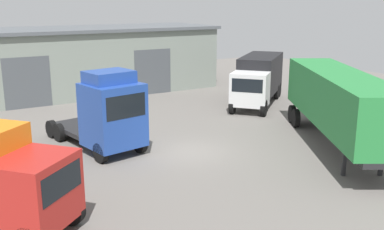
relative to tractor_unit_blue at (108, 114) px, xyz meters
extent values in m
plane|color=slate|center=(3.45, -2.08, -1.93)|extent=(60.00, 60.00, 0.00)
cube|color=gray|center=(3.45, 15.54, 0.58)|extent=(22.03, 7.24, 5.02)
cube|color=#565B60|center=(3.45, 15.54, 3.21)|extent=(22.53, 7.74, 0.25)
cube|color=#4C5156|center=(-1.39, 11.95, -0.13)|extent=(3.20, 0.08, 3.60)
cube|color=#4C5156|center=(8.30, 11.95, -0.13)|extent=(3.20, 0.08, 3.60)
cube|color=#2347A3|center=(0.07, -0.47, 0.08)|extent=(2.88, 2.80, 3.05)
cube|color=#2347A3|center=(0.03, -0.27, 1.88)|extent=(2.36, 2.02, 0.60)
cube|color=black|center=(0.28, -1.62, 0.69)|extent=(2.08, 0.45, 1.10)
cube|color=#232326|center=(-0.49, 2.68, -1.33)|extent=(2.67, 4.29, 0.24)
cylinder|color=#B2B2B7|center=(0.60, 2.27, -1.50)|extent=(0.74, 1.18, 0.56)
cylinder|color=black|center=(1.26, -0.87, -1.45)|extent=(0.47, 1.00, 0.97)
cylinder|color=black|center=(-0.91, -1.26, -1.45)|extent=(0.47, 1.00, 0.97)
cylinder|color=black|center=(0.48, 3.47, -1.45)|extent=(0.47, 1.00, 0.97)
cylinder|color=black|center=(-1.68, 3.08, -1.45)|extent=(0.47, 1.00, 0.97)
cylinder|color=black|center=(0.33, 4.35, -1.45)|extent=(0.47, 1.00, 0.97)
cylinder|color=black|center=(-1.84, 3.97, -1.45)|extent=(0.47, 1.00, 0.97)
cube|color=#28843D|center=(10.06, -5.44, 0.69)|extent=(8.14, 11.34, 2.55)
cube|color=#232326|center=(10.06, -5.44, -0.70)|extent=(7.50, 10.96, 0.24)
cube|color=#232326|center=(8.88, -8.99, -1.38)|extent=(0.22, 0.22, 1.11)
cube|color=#232326|center=(7.50, -8.18, -1.38)|extent=(0.22, 0.22, 1.11)
cylinder|color=black|center=(13.08, -2.52, -1.38)|extent=(0.82, 1.10, 1.10)
cylinder|color=black|center=(11.19, -1.40, -1.38)|extent=(0.82, 1.10, 1.10)
cylinder|color=black|center=(13.60, -1.66, -1.38)|extent=(0.82, 1.10, 1.10)
cylinder|color=black|center=(11.71, -0.54, -1.38)|extent=(0.82, 1.10, 1.10)
cube|color=red|center=(-4.93, -6.82, -0.32)|extent=(3.06, 3.01, 2.20)
cube|color=black|center=(-4.33, -7.52, 0.07)|extent=(1.57, 1.38, 0.88)
cylinder|color=black|center=(-3.84, -6.47, -1.42)|extent=(0.89, 0.96, 1.02)
cube|color=silver|center=(10.92, 2.72, -0.28)|extent=(3.00, 3.06, 2.20)
cube|color=black|center=(10.22, 2.12, 0.11)|extent=(1.36, 1.59, 0.88)
cube|color=black|center=(13.88, 5.23, 0.20)|extent=(6.03, 5.62, 2.65)
cylinder|color=black|center=(11.25, 1.63, -1.38)|extent=(1.03, 0.94, 1.10)
cylinder|color=black|center=(9.90, 3.23, -1.38)|extent=(1.03, 0.94, 1.10)
cylinder|color=black|center=(15.58, 5.29, -1.38)|extent=(1.03, 0.94, 1.10)
cylinder|color=black|center=(14.22, 6.89, -1.38)|extent=(1.03, 0.94, 1.10)
cylinder|color=black|center=(16.34, 5.93, -1.38)|extent=(1.03, 0.94, 1.10)
cylinder|color=black|center=(14.98, 7.53, -1.38)|extent=(1.03, 0.94, 1.10)
camera|label=1|loc=(-7.45, -20.36, 5.37)|focal=42.00mm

